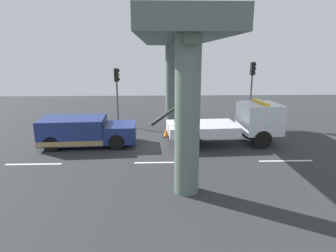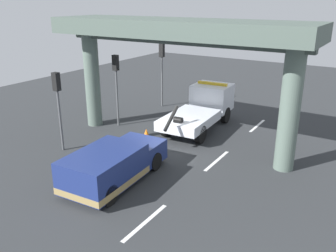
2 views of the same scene
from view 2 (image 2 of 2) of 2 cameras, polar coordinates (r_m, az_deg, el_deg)
The scene contains 11 objects.
ground_plane at distance 18.93m, azimuth -0.22°, elevation -3.72°, with size 60.00×40.00×0.10m, color #2D3033.
lane_stripe_west at distance 13.11m, azimuth -3.64°, elevation -15.02°, with size 2.60×0.16×0.01m, color silver.
lane_stripe_mid at distance 17.68m, azimuth 7.75°, elevation -5.48°, with size 2.60×0.16×0.01m, color silver.
lane_stripe_east at distance 22.91m, azimuth 14.01°, elevation 0.05°, with size 2.60×0.16×0.01m, color silver.
tow_truck_white at distance 22.03m, azimuth 5.59°, elevation 3.05°, with size 7.31×2.70×2.46m.
towed_van_green at distance 15.44m, azimuth -8.78°, elevation -6.21°, with size 5.31×2.46×1.58m.
overpass_structure at distance 18.24m, azimuth 1.27°, elevation 13.45°, with size 3.60×13.66×6.50m.
traffic_light_near at distance 18.61m, azimuth -17.09°, elevation 4.83°, with size 0.39×0.32×4.07m.
traffic_light_far at distance 21.69m, azimuth -8.21°, elevation 8.03°, with size 0.39×0.32×4.34m.
traffic_light_mid at distance 25.63m, azimuth -0.96°, elevation 10.21°, with size 0.39×0.32×4.48m.
traffic_cone_orange at distance 19.94m, azimuth -3.46°, elevation -1.40°, with size 0.55×0.55×0.65m.
Camera 2 is at (-14.71, -9.26, 7.45)m, focal length 38.37 mm.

